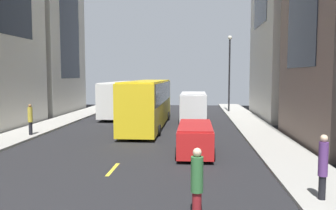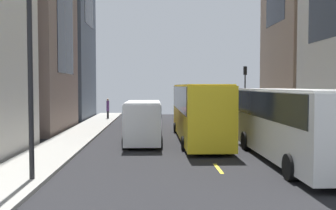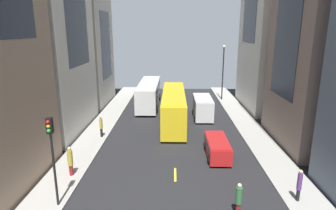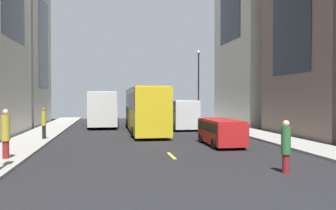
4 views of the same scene
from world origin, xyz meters
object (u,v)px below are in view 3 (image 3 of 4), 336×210
at_px(pedestrian_crossing_mid, 70,160).
at_px(traffic_light_near_corner, 52,145).
at_px(streetcar_yellow, 174,105).
at_px(pedestrian_walking_far, 239,198).
at_px(city_bus_white, 149,92).
at_px(car_red_0, 217,146).
at_px(pedestrian_crossing_near, 299,184).
at_px(pedestrian_waiting_curb, 101,126).
at_px(delivery_van_white, 203,106).

distance_m(pedestrian_crossing_mid, traffic_light_near_corner, 4.51).
relative_size(streetcar_yellow, pedestrian_walking_far, 6.49).
xyz_separation_m(city_bus_white, traffic_light_near_corner, (-3.48, -23.74, 1.95)).
distance_m(car_red_0, pedestrian_crossing_near, 7.68).
xyz_separation_m(city_bus_white, pedestrian_crossing_mid, (-3.92, -20.13, -0.71)).
relative_size(car_red_0, pedestrian_walking_far, 2.25).
distance_m(pedestrian_crossing_mid, pedestrian_waiting_curb, 7.69).
bearing_deg(pedestrian_waiting_curb, car_red_0, 20.72).
relative_size(delivery_van_white, pedestrian_waiting_curb, 2.53).
distance_m(city_bus_white, delivery_van_white, 8.92).
distance_m(delivery_van_white, pedestrian_waiting_curb, 12.54).
relative_size(streetcar_yellow, pedestrian_crossing_near, 6.28).
height_order(city_bus_white, delivery_van_white, city_bus_white).
bearing_deg(traffic_light_near_corner, pedestrian_walking_far, -2.89).
bearing_deg(streetcar_yellow, pedestrian_crossing_mid, -120.02).
xyz_separation_m(delivery_van_white, pedestrian_walking_far, (0.20, -18.65, -0.46)).
xyz_separation_m(delivery_van_white, traffic_light_near_corner, (-10.38, -18.12, 2.45)).
bearing_deg(delivery_van_white, streetcar_yellow, -152.71).
height_order(streetcar_yellow, pedestrian_walking_far, streetcar_yellow).
bearing_deg(pedestrian_crossing_near, city_bus_white, 41.98).
bearing_deg(delivery_van_white, pedestrian_waiting_curb, -147.03).
distance_m(car_red_0, pedestrian_waiting_curb, 11.41).
height_order(city_bus_white, pedestrian_walking_far, city_bus_white).
height_order(pedestrian_crossing_near, pedestrian_walking_far, pedestrian_crossing_near).
bearing_deg(pedestrian_waiting_curb, pedestrian_crossing_mid, -50.97).
bearing_deg(streetcar_yellow, pedestrian_crossing_near, -64.08).
bearing_deg(pedestrian_walking_far, car_red_0, -74.92).
xyz_separation_m(city_bus_white, pedestrian_walking_far, (7.11, -24.28, -0.96)).
distance_m(pedestrian_crossing_mid, pedestrian_walking_far, 11.78).
height_order(car_red_0, pedestrian_waiting_curb, pedestrian_waiting_curb).
bearing_deg(streetcar_yellow, pedestrian_waiting_curb, -144.46).
xyz_separation_m(streetcar_yellow, pedestrian_walking_far, (3.68, -16.86, -1.08)).
xyz_separation_m(car_red_0, pedestrian_crossing_mid, (-10.98, -3.67, 0.39)).
relative_size(pedestrian_walking_far, traffic_light_near_corner, 0.36).
bearing_deg(delivery_van_white, city_bus_white, 140.84).
height_order(car_red_0, pedestrian_crossing_near, pedestrian_crossing_near).
relative_size(city_bus_white, traffic_light_near_corner, 2.09).
bearing_deg(pedestrian_crossing_near, traffic_light_near_corner, 109.25).
relative_size(pedestrian_crossing_near, traffic_light_near_corner, 0.38).
height_order(pedestrian_crossing_near, pedestrian_crossing_mid, pedestrian_crossing_mid).
distance_m(streetcar_yellow, pedestrian_waiting_curb, 8.70).
relative_size(pedestrian_crossing_near, pedestrian_waiting_curb, 1.01).
distance_m(streetcar_yellow, pedestrian_walking_far, 17.29).
relative_size(city_bus_white, pedestrian_crossing_mid, 5.24).
xyz_separation_m(pedestrian_crossing_mid, traffic_light_near_corner, (0.44, -3.62, 2.66)).
xyz_separation_m(streetcar_yellow, delivery_van_white, (3.48, 1.80, -0.61)).
relative_size(streetcar_yellow, traffic_light_near_corner, 2.37).
bearing_deg(car_red_0, pedestrian_walking_far, -89.64).
relative_size(streetcar_yellow, pedestrian_crossing_mid, 5.93).
xyz_separation_m(city_bus_white, delivery_van_white, (6.90, -5.62, -0.50)).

